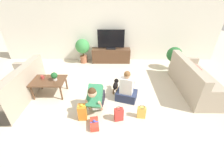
% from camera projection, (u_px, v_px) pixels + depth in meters
% --- Properties ---
extents(ground_plane, '(16.00, 16.00, 0.00)m').
position_uv_depth(ground_plane, '(109.00, 97.00, 4.10)').
color(ground_plane, beige).
extents(wall_back, '(8.40, 0.06, 2.60)m').
position_uv_depth(wall_back, '(110.00, 27.00, 5.63)').
color(wall_back, white).
rests_on(wall_back, ground_plane).
extents(sofa_left, '(0.85, 2.01, 0.86)m').
position_uv_depth(sofa_left, '(16.00, 89.00, 3.90)').
color(sofa_left, tan).
rests_on(sofa_left, ground_plane).
extents(sofa_right, '(0.85, 2.01, 0.86)m').
position_uv_depth(sofa_right, '(194.00, 81.00, 4.24)').
color(sofa_right, tan).
rests_on(sofa_right, ground_plane).
extents(coffee_table, '(0.87, 0.63, 0.45)m').
position_uv_depth(coffee_table, '(49.00, 82.00, 4.01)').
color(coffee_table, brown).
rests_on(coffee_table, ground_plane).
extents(tv_console, '(1.48, 0.40, 0.55)m').
position_uv_depth(tv_console, '(111.00, 55.00, 5.95)').
color(tv_console, brown).
rests_on(tv_console, ground_plane).
extents(tv, '(1.01, 0.20, 0.72)m').
position_uv_depth(tv, '(111.00, 40.00, 5.63)').
color(tv, black).
rests_on(tv, tv_console).
extents(potted_plant_back_left, '(0.54, 0.54, 0.93)m').
position_uv_depth(potted_plant_back_left, '(83.00, 48.00, 5.74)').
color(potted_plant_back_left, '#A36042').
rests_on(potted_plant_back_left, ground_plane).
extents(potted_plant_corner_right, '(0.52, 0.52, 0.82)m').
position_uv_depth(potted_plant_corner_right, '(174.00, 55.00, 5.27)').
color(potted_plant_corner_right, beige).
rests_on(potted_plant_corner_right, ground_plane).
extents(person_kneeling, '(0.40, 0.82, 0.79)m').
position_uv_depth(person_kneeling, '(96.00, 97.00, 3.53)').
color(person_kneeling, '#23232D').
rests_on(person_kneeling, ground_plane).
extents(person_sitting, '(0.62, 0.58, 0.87)m').
position_uv_depth(person_sitting, '(127.00, 90.00, 3.86)').
color(person_sitting, '#283351').
rests_on(person_sitting, ground_plane).
extents(dog, '(0.19, 0.50, 0.32)m').
position_uv_depth(dog, '(116.00, 85.00, 4.22)').
color(dog, black).
rests_on(dog, ground_plane).
extents(gift_box_a, '(0.23, 0.35, 0.18)m').
position_uv_depth(gift_box_a, '(94.00, 124.00, 3.20)').
color(gift_box_a, red).
rests_on(gift_box_a, ground_plane).
extents(gift_box_b, '(0.20, 0.20, 0.41)m').
position_uv_depth(gift_box_b, '(82.00, 112.00, 3.34)').
color(gift_box_b, orange).
rests_on(gift_box_b, ground_plane).
extents(gift_bag_a, '(0.22, 0.15, 0.34)m').
position_uv_depth(gift_bag_a, '(119.00, 114.00, 3.30)').
color(gift_bag_a, red).
rests_on(gift_bag_a, ground_plane).
extents(gift_bag_b, '(0.20, 0.14, 0.31)m').
position_uv_depth(gift_bag_b, '(142.00, 112.00, 3.38)').
color(gift_bag_b, '#E5B74C').
rests_on(gift_bag_b, ground_plane).
extents(mug, '(0.12, 0.08, 0.09)m').
position_uv_depth(mug, '(42.00, 77.00, 4.03)').
color(mug, '#B23D38').
rests_on(mug, coffee_table).
extents(tabletop_plant, '(0.17, 0.17, 0.22)m').
position_uv_depth(tabletop_plant, '(54.00, 76.00, 3.93)').
color(tabletop_plant, beige).
rests_on(tabletop_plant, coffee_table).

